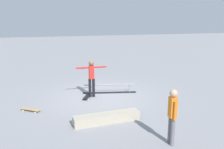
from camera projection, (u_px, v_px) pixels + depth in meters
name	position (u px, v px, depth m)	size (l,w,h in m)	color
ground_plane	(100.00, 97.00, 11.16)	(60.00, 60.00, 0.00)	gray
grind_rail	(109.00, 89.00, 11.68)	(2.50, 0.67, 0.42)	black
skate_ledge	(107.00, 118.00, 8.52)	(2.30, 0.41, 0.32)	#B2A893
skater_main	(92.00, 76.00, 10.94)	(1.32, 0.22, 1.64)	black
skateboard_main	(87.00, 96.00, 11.00)	(0.52, 0.81, 0.09)	black
bystander_orange_shirt	(172.00, 114.00, 6.94)	(0.22, 0.37, 1.63)	slate
loose_skateboard_natural	(31.00, 109.00, 9.51)	(0.78, 0.61, 0.09)	tan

